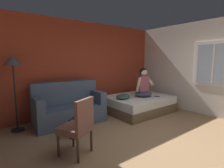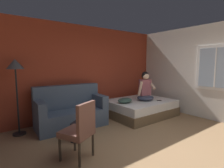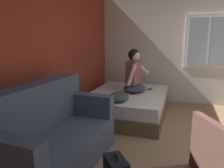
{
  "view_description": "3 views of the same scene",
  "coord_description": "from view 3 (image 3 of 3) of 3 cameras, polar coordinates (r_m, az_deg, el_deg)",
  "views": [
    {
      "loc": [
        -2.55,
        -1.73,
        1.6
      ],
      "look_at": [
        0.34,
        2.04,
        0.93
      ],
      "focal_mm": 28.0,
      "sensor_mm": 36.0,
      "label": 1
    },
    {
      "loc": [
        -2.55,
        -1.73,
        1.6
      ],
      "look_at": [
        0.31,
        2.09,
        1.04
      ],
      "focal_mm": 28.0,
      "sensor_mm": 36.0,
      "label": 2
    },
    {
      "loc": [
        -2.9,
        0.92,
        1.58
      ],
      "look_at": [
        0.45,
        2.02,
        0.83
      ],
      "focal_mm": 35.0,
      "sensor_mm": 36.0,
      "label": 3
    }
  ],
  "objects": [
    {
      "name": "wall_back_accent",
      "position": [
        3.58,
        -17.69,
        7.82
      ],
      "size": [
        10.2,
        0.16,
        2.7
      ],
      "primitive_type": "cube",
      "color": "#993823",
      "rests_on": "ground"
    },
    {
      "name": "bed",
      "position": [
        4.54,
        4.0,
        -5.18
      ],
      "size": [
        1.95,
        1.51,
        0.48
      ],
      "color": "brown",
      "rests_on": "ground"
    },
    {
      "name": "couch",
      "position": [
        2.82,
        -15.3,
        -13.31
      ],
      "size": [
        1.75,
        0.92,
        1.04
      ],
      "color": "#47566B",
      "rests_on": "ground"
    },
    {
      "name": "person_seated",
      "position": [
        4.46,
        5.82,
        2.4
      ],
      "size": [
        0.6,
        0.54,
        0.88
      ],
      "color": "#383D51",
      "rests_on": "bed"
    },
    {
      "name": "throw_pillow",
      "position": [
        3.88,
        1.77,
        -3.33
      ],
      "size": [
        0.55,
        0.46,
        0.14
      ],
      "primitive_type": "ellipsoid",
      "rotation": [
        0.0,
        0.0,
        0.23
      ],
      "color": "#385147",
      "rests_on": "bed"
    },
    {
      "name": "cell_phone",
      "position": [
        4.79,
        9.8,
        -1.33
      ],
      "size": [
        0.16,
        0.13,
        0.01
      ],
      "primitive_type": "cube",
      "rotation": [
        0.0,
        0.0,
        4.15
      ],
      "color": "black",
      "rests_on": "bed"
    }
  ]
}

